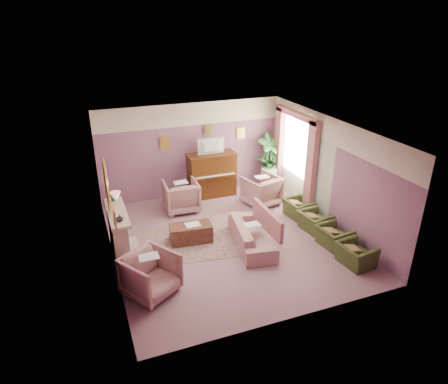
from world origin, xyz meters
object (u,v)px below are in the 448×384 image
object	(u,v)px
floral_armchair_front	(150,273)
side_table	(269,178)
sofa	(252,231)
olive_chair_d	(298,205)
floral_armchair_right	(262,189)
olive_chair_b	(334,234)
olive_chair_a	(356,251)
piano	(212,175)
coffee_table	(191,233)
olive_chair_c	(315,219)
television	(212,145)
floral_armchair_left	(181,195)

from	to	relation	value
floral_armchair_front	side_table	distance (m)	6.00
sofa	olive_chair_d	distance (m)	2.01
floral_armchair_right	olive_chair_b	world-z (taller)	floral_armchair_right
olive_chair_b	floral_armchair_right	bearing A→B (deg)	102.29
olive_chair_a	sofa	bearing A→B (deg)	139.04
piano	olive_chair_d	distance (m)	2.81
coffee_table	olive_chair_c	world-z (taller)	olive_chair_c
coffee_table	side_table	world-z (taller)	side_table
television	olive_chair_a	xyz separation A→B (m)	(1.73, -4.60, -1.27)
television	olive_chair_a	distance (m)	5.08
floral_armchair_right	television	bearing A→B (deg)	136.92
olive_chair_a	coffee_table	bearing A→B (deg)	144.27
side_table	olive_chair_c	bearing A→B (deg)	-92.82
coffee_table	floral_armchair_left	xyz separation A→B (m)	(0.24, 1.74, 0.25)
olive_chair_b	olive_chair_d	size ratio (longest dim) A/B	1.00
floral_armchair_front	olive_chair_b	xyz separation A→B (m)	(4.41, 0.21, -0.14)
television	olive_chair_d	world-z (taller)	television
television	olive_chair_a	bearing A→B (deg)	-69.40
coffee_table	floral_armchair_front	bearing A→B (deg)	-128.68
side_table	floral_armchair_front	bearing A→B (deg)	-139.40
floral_armchair_front	floral_armchair_right	bearing A→B (deg)	37.48
sofa	floral_armchair_right	distance (m)	2.32
coffee_table	floral_armchair_front	size ratio (longest dim) A/B	1.04
floral_armchair_front	piano	bearing A→B (deg)	56.46
coffee_table	floral_armchair_left	distance (m)	1.78
piano	olive_chair_c	bearing A→B (deg)	-60.13
coffee_table	olive_chair_a	size ratio (longest dim) A/B	1.29
coffee_table	sofa	world-z (taller)	sofa
olive_chair_b	olive_chair_c	bearing A→B (deg)	90.00
television	floral_armchair_right	size ratio (longest dim) A/B	0.84
floral_armchair_front	olive_chair_a	size ratio (longest dim) A/B	1.24
floral_armchair_left	olive_chair_b	size ratio (longest dim) A/B	1.24
sofa	floral_armchair_front	world-z (taller)	floral_armchair_front
floral_armchair_front	olive_chair_b	size ratio (longest dim) A/B	1.24
coffee_table	olive_chair_d	distance (m)	3.12
floral_armchair_right	olive_chair_a	xyz separation A→B (m)	(0.59, -3.54, -0.14)
floral_armchair_left	olive_chair_b	xyz separation A→B (m)	(2.87, -3.16, -0.14)
olive_chair_b	olive_chair_d	bearing A→B (deg)	90.00
floral_armchair_left	floral_armchair_front	world-z (taller)	same
olive_chair_b	piano	bearing A→B (deg)	114.29
floral_armchair_right	olive_chair_d	size ratio (longest dim) A/B	1.24
olive_chair_b	olive_chair_c	size ratio (longest dim) A/B	1.00
side_table	olive_chair_d	bearing A→B (deg)	-93.94
television	floral_armchair_front	bearing A→B (deg)	-123.87
floral_armchair_right	sofa	bearing A→B (deg)	-121.42
olive_chair_c	floral_armchair_right	bearing A→B (deg)	107.32
floral_armchair_front	olive_chair_c	distance (m)	4.53
floral_armchair_front	olive_chair_b	distance (m)	4.42
coffee_table	floral_armchair_right	xyz separation A→B (m)	(2.52, 1.30, 0.25)
olive_chair_a	floral_armchair_right	bearing A→B (deg)	99.50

